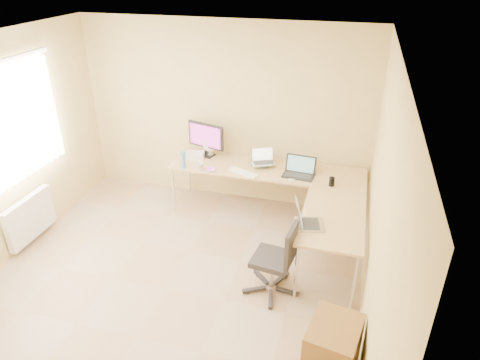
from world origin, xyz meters
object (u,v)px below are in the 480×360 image
(monitor, at_px, (206,140))
(laptop_black, at_px, (299,167))
(laptop_return, at_px, (310,216))
(cabinet, at_px, (331,356))
(desk_return, at_px, (330,243))
(office_chair, at_px, (272,253))
(laptop_center, at_px, (263,157))
(keyboard, at_px, (244,173))
(mug, at_px, (200,166))
(desk_main, at_px, (266,191))
(water_bottle, at_px, (183,160))
(desk_fan, at_px, (210,147))

(monitor, distance_m, laptop_black, 1.42)
(laptop_return, height_order, cabinet, laptop_return)
(desk_return, height_order, office_chair, office_chair)
(laptop_return, bearing_deg, desk_return, -57.13)
(desk_return, relative_size, laptop_return, 3.56)
(laptop_return, bearing_deg, laptop_center, 18.46)
(keyboard, distance_m, laptop_return, 1.43)
(mug, height_order, laptop_return, laptop_return)
(monitor, bearing_deg, office_chair, -36.27)
(desk_return, relative_size, monitor, 2.26)
(desk_main, xyz_separation_m, mug, (-0.86, -0.30, 0.42))
(desk_return, height_order, cabinet, desk_return)
(mug, bearing_deg, keyboard, 5.55)
(keyboard, height_order, water_bottle, water_bottle)
(desk_main, relative_size, mug, 24.31)
(water_bottle, distance_m, cabinet, 3.24)
(desk_main, relative_size, monitor, 4.61)
(office_chair, bearing_deg, cabinet, -48.23)
(keyboard, relative_size, office_chair, 0.50)
(mug, xyz_separation_m, water_bottle, (-0.24, 0.00, 0.07))
(keyboard, bearing_deg, laptop_black, 33.52)
(keyboard, distance_m, water_bottle, 0.84)
(cabinet, bearing_deg, laptop_center, 125.03)
(laptop_center, xyz_separation_m, water_bottle, (-1.04, -0.32, -0.03))
(mug, relative_size, office_chair, 0.12)
(laptop_center, distance_m, mug, 0.87)
(monitor, relative_size, laptop_black, 1.42)
(monitor, relative_size, water_bottle, 2.37)
(office_chair, bearing_deg, desk_main, 111.89)
(laptop_center, relative_size, laptop_return, 0.86)
(laptop_black, bearing_deg, desk_fan, 172.09)
(laptop_black, relative_size, water_bottle, 1.67)
(mug, bearing_deg, laptop_center, 21.67)
(monitor, bearing_deg, laptop_center, 6.01)
(laptop_return, xyz_separation_m, office_chair, (-0.33, -0.29, -0.35))
(laptop_center, height_order, mug, laptop_center)
(desk_return, distance_m, desk_fan, 2.27)
(laptop_return, bearing_deg, keyboard, 31.29)
(water_bottle, bearing_deg, mug, 0.00)
(keyboard, bearing_deg, mug, -150.35)
(water_bottle, xyz_separation_m, laptop_return, (1.84, -0.95, 0.00))
(mug, bearing_deg, desk_fan, 92.84)
(desk_main, distance_m, laptop_return, 1.53)
(laptop_black, bearing_deg, office_chair, -86.49)
(desk_fan, xyz_separation_m, cabinet, (2.01, -2.80, -0.49))
(laptop_black, xyz_separation_m, keyboard, (-0.72, -0.12, -0.12))
(keyboard, height_order, mug, mug)
(office_chair, bearing_deg, mug, 142.76)
(desk_main, bearing_deg, laptop_center, 158.46)
(desk_fan, xyz_separation_m, office_chair, (1.29, -1.74, -0.35))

